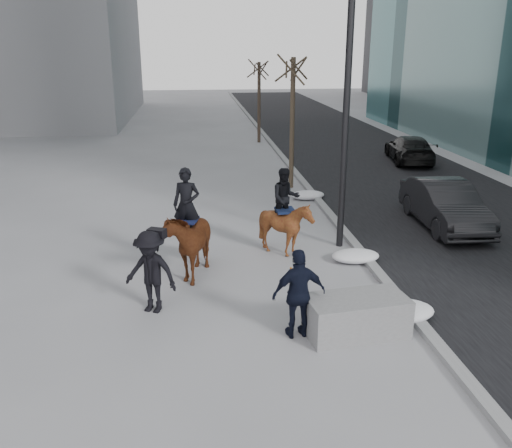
{
  "coord_description": "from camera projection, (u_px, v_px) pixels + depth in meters",
  "views": [
    {
      "loc": [
        -1.31,
        -10.17,
        5.28
      ],
      "look_at": [
        0.0,
        1.2,
        1.5
      ],
      "focal_mm": 38.0,
      "sensor_mm": 36.0,
      "label": 1
    }
  ],
  "objects": [
    {
      "name": "mounted_right",
      "position": [
        286.0,
        221.0,
        14.11
      ],
      "size": [
        1.28,
        1.42,
        2.3
      ],
      "color": "#4F1A0F",
      "rests_on": "ground"
    },
    {
      "name": "car_far",
      "position": [
        409.0,
        149.0,
        25.63
      ],
      "size": [
        2.46,
        4.54,
        1.25
      ],
      "primitive_type": "imported",
      "rotation": [
        0.0,
        0.0,
        2.97
      ],
      "color": "black",
      "rests_on": "ground"
    },
    {
      "name": "lamppost",
      "position": [
        347.0,
        57.0,
        13.66
      ],
      "size": [
        0.25,
        2.45,
        9.09
      ],
      "color": "black",
      "rests_on": "ground"
    },
    {
      "name": "curb",
      "position": [
        307.0,
        186.0,
        21.13
      ],
      "size": [
        0.25,
        90.0,
        0.12
      ],
      "primitive_type": "cube",
      "color": "gray",
      "rests_on": "ground"
    },
    {
      "name": "camera_crew",
      "position": [
        151.0,
        272.0,
        11.06
      ],
      "size": [
        1.3,
        1.07,
        1.75
      ],
      "color": "black",
      "rests_on": "ground"
    },
    {
      "name": "tree_near",
      "position": [
        292.0,
        117.0,
        20.35
      ],
      "size": [
        1.2,
        1.2,
        5.43
      ],
      "primitive_type": null,
      "color": "#3B3122",
      "rests_on": "ground"
    },
    {
      "name": "snow_piles",
      "position": [
        352.0,
        252.0,
        14.12
      ],
      "size": [
        1.42,
        9.92,
        0.36
      ],
      "color": "silver",
      "rests_on": "ground"
    },
    {
      "name": "ground",
      "position": [
        263.0,
        309.0,
        11.39
      ],
      "size": [
        120.0,
        120.0,
        0.0
      ],
      "primitive_type": "plane",
      "color": "gray",
      "rests_on": "ground"
    },
    {
      "name": "feeder",
      "position": [
        299.0,
        294.0,
        10.09
      ],
      "size": [
        1.08,
        0.92,
        1.75
      ],
      "color": "black",
      "rests_on": "ground"
    },
    {
      "name": "car_near",
      "position": [
        445.0,
        205.0,
        16.4
      ],
      "size": [
        1.66,
        4.28,
        1.39
      ],
      "primitive_type": "imported",
      "rotation": [
        0.0,
        0.0,
        -0.04
      ],
      "color": "black",
      "rests_on": "ground"
    },
    {
      "name": "road",
      "position": [
        405.0,
        185.0,
        21.58
      ],
      "size": [
        8.0,
        90.0,
        0.01
      ],
      "primitive_type": "cube",
      "color": "black",
      "rests_on": "ground"
    },
    {
      "name": "tree_far",
      "position": [
        259.0,
        98.0,
        30.3
      ],
      "size": [
        1.2,
        1.2,
        4.92
      ],
      "primitive_type": null,
      "color": "#34271F",
      "rests_on": "ground"
    },
    {
      "name": "planter",
      "position": [
        356.0,
        316.0,
        10.31
      ],
      "size": [
        2.01,
        1.19,
        0.76
      ],
      "primitive_type": "cube",
      "rotation": [
        0.0,
        0.0,
        0.13
      ],
      "color": "gray",
      "rests_on": "ground"
    },
    {
      "name": "mounted_left",
      "position": [
        188.0,
        236.0,
        12.88
      ],
      "size": [
        1.39,
        2.17,
        2.59
      ],
      "color": "#491E0E",
      "rests_on": "ground"
    }
  ]
}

